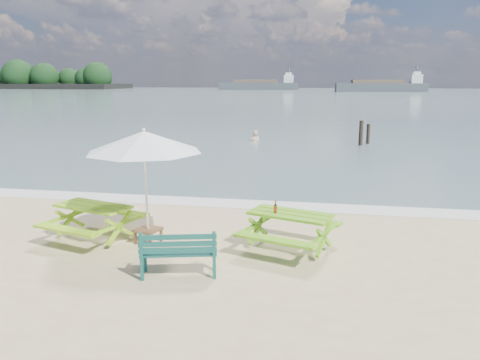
% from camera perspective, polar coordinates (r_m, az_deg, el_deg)
% --- Properties ---
extents(sea, '(300.00, 300.00, 0.00)m').
position_cam_1_polar(sea, '(92.18, 9.08, 10.09)').
color(sea, slate).
rests_on(sea, ground).
extents(foam_strip, '(22.00, 0.90, 0.01)m').
position_cam_1_polar(foam_strip, '(12.34, -0.77, -2.88)').
color(foam_strip, silver).
rests_on(foam_strip, ground).
extents(picnic_table_left, '(1.96, 2.07, 0.73)m').
position_cam_1_polar(picnic_table_left, '(10.00, -17.37, -5.04)').
color(picnic_table_left, '#85BC1C').
rests_on(picnic_table_left, ground).
extents(picnic_table_right, '(2.01, 2.12, 0.74)m').
position_cam_1_polar(picnic_table_right, '(9.04, 6.11, -6.35)').
color(picnic_table_right, '#62A519').
rests_on(picnic_table_right, ground).
extents(park_bench, '(1.33, 0.71, 0.78)m').
position_cam_1_polar(park_bench, '(7.99, -7.44, -9.81)').
color(park_bench, '#0F413B').
rests_on(park_bench, ground).
extents(side_table, '(0.55, 0.55, 0.30)m').
position_cam_1_polar(side_table, '(9.62, -11.12, -6.63)').
color(side_table, brown).
rests_on(side_table, ground).
extents(patio_umbrella, '(2.77, 2.77, 2.25)m').
position_cam_1_polar(patio_umbrella, '(9.19, -11.60, 4.60)').
color(patio_umbrella, silver).
rests_on(patio_umbrella, ground).
extents(beer_bottle, '(0.06, 0.06, 0.25)m').
position_cam_1_polar(beer_bottle, '(8.88, 4.33, -3.51)').
color(beer_bottle, '#954715').
rests_on(beer_bottle, picnic_table_right).
extents(swimmer, '(0.69, 0.59, 1.61)m').
position_cam_1_polar(swimmer, '(25.12, 1.79, 4.24)').
color(swimmer, tan).
rests_on(swimmer, ground).
extents(mooring_pilings, '(0.59, 0.79, 1.42)m').
position_cam_1_polar(mooring_pilings, '(24.23, 14.85, 5.29)').
color(mooring_pilings, black).
rests_on(mooring_pilings, ground).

